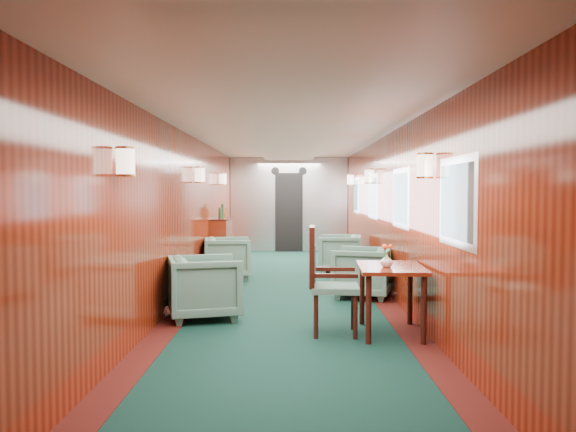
# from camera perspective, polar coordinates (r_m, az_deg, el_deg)

# --- Properties ---
(room) EXTENTS (12.00, 12.10, 2.40)m
(room) POSITION_cam_1_polar(r_m,az_deg,el_deg) (8.40, -0.01, 3.18)
(room) COLOR #0D3026
(room) RESTS_ON ground
(bulkhead) EXTENTS (2.98, 0.17, 2.39)m
(bulkhead) POSITION_cam_1_polar(r_m,az_deg,el_deg) (14.31, 0.10, 1.12)
(bulkhead) COLOR silver
(bulkhead) RESTS_ON ground
(windows_right) EXTENTS (0.02, 8.60, 0.80)m
(windows_right) POSITION_cam_1_polar(r_m,az_deg,el_deg) (8.77, 9.77, 1.90)
(windows_right) COLOR silver
(windows_right) RESTS_ON ground
(wall_sconces) EXTENTS (2.97, 7.97, 0.25)m
(wall_sconces) POSITION_cam_1_polar(r_m,az_deg,el_deg) (8.96, 0.00, 4.13)
(wall_sconces) COLOR #FFE5C6
(wall_sconces) RESTS_ON ground
(dining_table) EXTENTS (0.74, 1.02, 0.74)m
(dining_table) POSITION_cam_1_polar(r_m,az_deg,el_deg) (6.18, 10.41, -6.10)
(dining_table) COLOR maroon
(dining_table) RESTS_ON ground
(side_chair) EXTENTS (0.55, 0.57, 1.17)m
(side_chair) POSITION_cam_1_polar(r_m,az_deg,el_deg) (6.09, 3.76, -6.07)
(side_chair) COLOR #225047
(side_chair) RESTS_ON ground
(credenza) EXTENTS (0.35, 1.12, 1.28)m
(credenza) POSITION_cam_1_polar(r_m,az_deg,el_deg) (11.23, -6.81, -2.73)
(credenza) COLOR maroon
(credenza) RESTS_ON ground
(flower_vase) EXTENTS (0.17, 0.17, 0.14)m
(flower_vase) POSITION_cam_1_polar(r_m,az_deg,el_deg) (6.04, 9.99, -4.49)
(flower_vase) COLOR silver
(flower_vase) RESTS_ON dining_table
(armchair_left_near) EXTENTS (1.02, 1.01, 0.76)m
(armchair_left_near) POSITION_cam_1_polar(r_m,az_deg,el_deg) (6.91, -8.45, -7.15)
(armchair_left_near) COLOR #225047
(armchair_left_near) RESTS_ON ground
(armchair_left_far) EXTENTS (0.90, 0.89, 0.73)m
(armchair_left_far) POSITION_cam_1_polar(r_m,az_deg,el_deg) (9.97, -6.11, -4.24)
(armchair_left_far) COLOR #225047
(armchair_left_far) RESTS_ON ground
(armchair_right_near) EXTENTS (1.00, 0.99, 0.73)m
(armchair_right_near) POSITION_cam_1_polar(r_m,az_deg,el_deg) (8.24, 7.52, -5.68)
(armchair_right_near) COLOR #225047
(armchair_right_near) RESTS_ON ground
(armchair_right_far) EXTENTS (0.88, 0.86, 0.72)m
(armchair_right_far) POSITION_cam_1_polar(r_m,az_deg,el_deg) (10.71, 5.29, -3.80)
(armchair_right_far) COLOR #225047
(armchair_right_far) RESTS_ON ground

